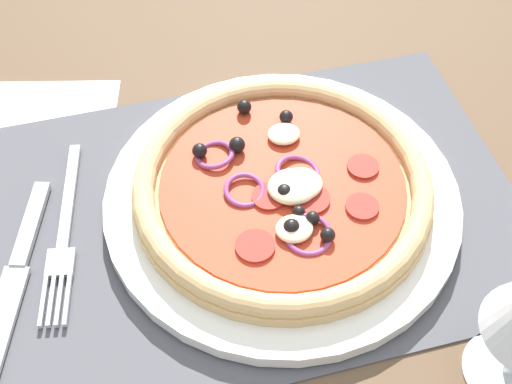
{
  "coord_description": "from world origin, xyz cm",
  "views": [
    {
      "loc": [
        7.92,
        33.81,
        46.41
      ],
      "look_at": [
        -0.96,
        0.0,
        2.7
      ],
      "focal_mm": 48.3,
      "sensor_mm": 36.0,
      "label": 1
    }
  ],
  "objects_px": {
    "plate": "(282,199)",
    "napkin": "(35,129)",
    "pizza": "(283,186)",
    "fork": "(64,238)",
    "knife": "(11,288)"
  },
  "relations": [
    {
      "from": "plate",
      "to": "napkin",
      "type": "height_order",
      "value": "plate"
    },
    {
      "from": "pizza",
      "to": "fork",
      "type": "distance_m",
      "value": 0.18
    },
    {
      "from": "fork",
      "to": "knife",
      "type": "bearing_deg",
      "value": -38.31
    },
    {
      "from": "napkin",
      "to": "plate",
      "type": "bearing_deg",
      "value": 143.64
    },
    {
      "from": "fork",
      "to": "knife",
      "type": "height_order",
      "value": "knife"
    },
    {
      "from": "napkin",
      "to": "pizza",
      "type": "bearing_deg",
      "value": 143.59
    },
    {
      "from": "pizza",
      "to": "fork",
      "type": "height_order",
      "value": "pizza"
    },
    {
      "from": "knife",
      "to": "napkin",
      "type": "distance_m",
      "value": 0.17
    },
    {
      "from": "fork",
      "to": "napkin",
      "type": "distance_m",
      "value": 0.14
    },
    {
      "from": "fork",
      "to": "knife",
      "type": "xyz_separation_m",
      "value": [
        0.04,
        0.04,
        0.0
      ]
    },
    {
      "from": "pizza",
      "to": "plate",
      "type": "bearing_deg",
      "value": -81.18
    },
    {
      "from": "pizza",
      "to": "knife",
      "type": "xyz_separation_m",
      "value": [
        0.22,
        0.03,
        -0.02
      ]
    },
    {
      "from": "pizza",
      "to": "napkin",
      "type": "bearing_deg",
      "value": -36.41
    },
    {
      "from": "pizza",
      "to": "fork",
      "type": "relative_size",
      "value": 1.37
    },
    {
      "from": "pizza",
      "to": "napkin",
      "type": "relative_size",
      "value": 1.71
    }
  ]
}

